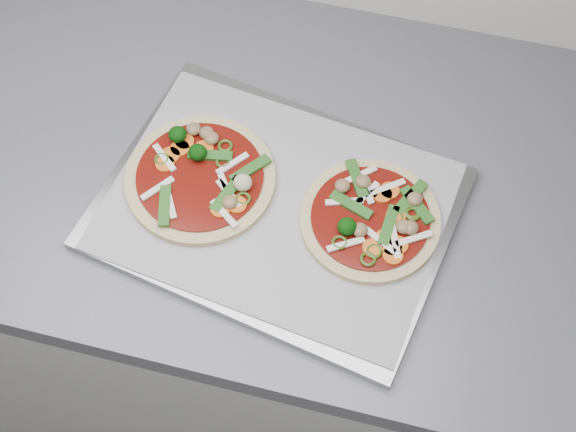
# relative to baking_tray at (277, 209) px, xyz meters

# --- Properties ---
(base_cabinet) EXTENTS (3.60, 0.60, 0.86)m
(base_cabinet) POSITION_rel_baking_tray_xyz_m (-0.00, 0.07, -0.48)
(base_cabinet) COLOR beige
(base_cabinet) RESTS_ON ground
(countertop) EXTENTS (3.60, 0.60, 0.04)m
(countertop) POSITION_rel_baking_tray_xyz_m (-0.00, 0.07, -0.03)
(countertop) COLOR slate
(countertop) RESTS_ON base_cabinet
(baking_tray) EXTENTS (0.49, 0.40, 0.01)m
(baking_tray) POSITION_rel_baking_tray_xyz_m (0.00, 0.00, 0.00)
(baking_tray) COLOR gray
(baking_tray) RESTS_ON countertop
(parchment) EXTENTS (0.45, 0.36, 0.00)m
(parchment) POSITION_rel_baking_tray_xyz_m (0.00, 0.00, 0.01)
(parchment) COLOR gray
(parchment) RESTS_ON baking_tray
(pizza_left) EXTENTS (0.22, 0.22, 0.03)m
(pizza_left) POSITION_rel_baking_tray_xyz_m (-0.10, 0.01, 0.02)
(pizza_left) COLOR tan
(pizza_left) RESTS_ON parchment
(pizza_right) EXTENTS (0.24, 0.24, 0.03)m
(pizza_right) POSITION_rel_baking_tray_xyz_m (0.12, 0.01, 0.02)
(pizza_right) COLOR tan
(pizza_right) RESTS_ON parchment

